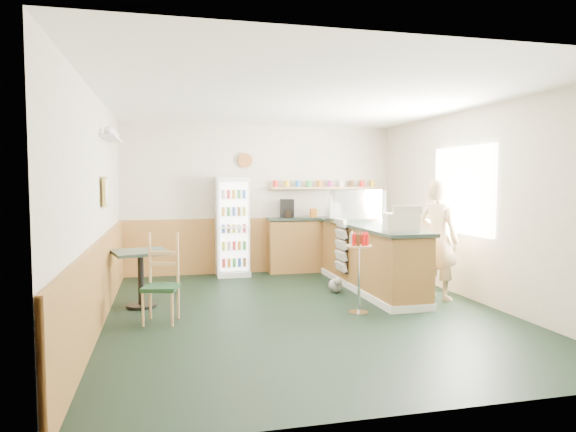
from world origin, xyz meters
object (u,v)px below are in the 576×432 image
object	(u,v)px
drinks_fridge	(232,227)
condiment_stand	(359,259)
display_case	(356,206)
cash_register	(401,222)
shopkeeper	(439,239)
cafe_chair	(161,275)
cafe_table	(141,267)

from	to	relation	value
drinks_fridge	condiment_stand	bearing A→B (deg)	-67.69
drinks_fridge	condiment_stand	size ratio (longest dim) A/B	1.72
display_case	cash_register	size ratio (longest dim) A/B	2.07
cash_register	shopkeeper	size ratio (longest dim) A/B	0.26
cash_register	shopkeeper	distance (m)	0.78
drinks_fridge	display_case	distance (m)	2.23
cafe_chair	shopkeeper	bearing A→B (deg)	16.74
display_case	cash_register	bearing A→B (deg)	-90.00
cafe_chair	display_case	bearing A→B (deg)	41.36
display_case	cafe_chair	size ratio (longest dim) A/B	0.86
cash_register	cafe_chair	world-z (taller)	cash_register
display_case	cafe_chair	world-z (taller)	display_case
shopkeeper	cafe_chair	bearing A→B (deg)	71.63
drinks_fridge	shopkeeper	bearing A→B (deg)	-43.82
drinks_fridge	cafe_table	xyz separation A→B (m)	(-1.48, -2.01, -0.34)
display_case	cafe_chair	bearing A→B (deg)	-151.65
display_case	shopkeeper	distance (m)	1.66
condiment_stand	cafe_chair	distance (m)	2.46
drinks_fridge	shopkeeper	world-z (taller)	drinks_fridge
drinks_fridge	display_case	world-z (taller)	drinks_fridge
shopkeeper	display_case	bearing A→B (deg)	3.78
display_case	condiment_stand	xyz separation A→B (m)	(-0.69, -1.92, -0.56)
drinks_fridge	condiment_stand	world-z (taller)	drinks_fridge
cash_register	cafe_table	bearing A→B (deg)	-177.37
cafe_chair	condiment_stand	bearing A→B (deg)	7.71
shopkeeper	cafe_chair	distance (m)	3.86
condiment_stand	cafe_table	distance (m)	2.88
drinks_fridge	cafe_chair	world-z (taller)	drinks_fridge
cash_register	shopkeeper	xyz separation A→B (m)	(0.70, 0.22, -0.27)
drinks_fridge	cafe_chair	distance (m)	3.04
shopkeeper	cafe_table	size ratio (longest dim) A/B	2.03
drinks_fridge	shopkeeper	size ratio (longest dim) A/B	1.02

